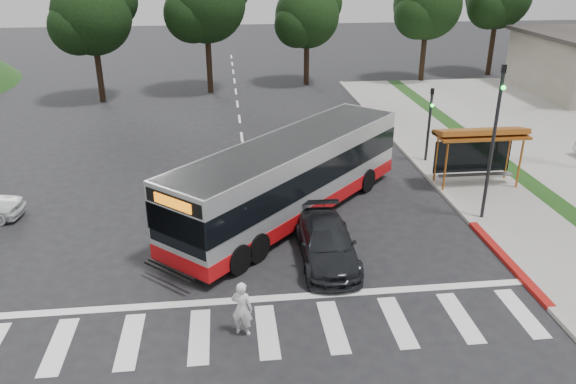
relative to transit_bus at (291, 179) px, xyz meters
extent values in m
plane|color=black|center=(-1.68, -2.88, -1.67)|extent=(140.00, 140.00, 0.00)
cube|color=gray|center=(9.32, 5.12, -1.61)|extent=(4.00, 40.00, 0.12)
cube|color=#9E9991|center=(7.32, 5.12, -1.59)|extent=(0.30, 40.00, 0.15)
cube|color=maroon|center=(7.32, -4.88, -1.59)|extent=(0.32, 6.00, 0.15)
cube|color=silver|center=(-1.68, -7.88, -1.66)|extent=(18.00, 2.60, 0.01)
cylinder|color=#A5571B|center=(7.32, 1.52, -0.40)|extent=(0.10, 0.10, 2.30)
cylinder|color=#A5571B|center=(10.92, 1.52, -0.40)|extent=(0.10, 0.10, 2.30)
cylinder|color=#A5571B|center=(7.32, 2.72, -0.40)|extent=(0.10, 0.10, 2.30)
cylinder|color=#A5571B|center=(10.92, 2.72, -0.40)|extent=(0.10, 0.10, 2.30)
cube|color=#A5571B|center=(9.12, 2.12, 0.90)|extent=(4.20, 1.60, 0.12)
cube|color=#A5571B|center=(9.12, 2.17, 1.05)|extent=(4.20, 1.32, 0.51)
cube|color=black|center=(9.12, 2.72, -0.35)|extent=(3.80, 0.06, 1.60)
cube|color=gray|center=(9.12, 2.12, -1.10)|extent=(3.60, 0.40, 0.08)
cylinder|color=black|center=(7.92, -1.38, 1.58)|extent=(0.14, 0.14, 6.50)
imported|color=black|center=(7.92, -1.38, 4.33)|extent=(0.16, 0.20, 1.00)
sphere|color=#19E533|center=(7.92, -1.56, 3.98)|extent=(0.18, 0.18, 0.18)
cylinder|color=black|center=(7.92, 5.62, 0.33)|extent=(0.14, 0.14, 4.00)
imported|color=black|center=(7.92, 5.62, 1.83)|extent=(0.16, 0.20, 1.00)
sphere|color=#19E533|center=(7.92, 5.44, 1.48)|extent=(0.18, 0.18, 0.18)
cylinder|color=black|center=(14.32, 25.12, 0.63)|extent=(0.44, 0.44, 4.40)
sphere|color=black|center=(14.32, 25.12, 4.63)|extent=(5.60, 5.60, 5.60)
sphere|color=black|center=(13.34, 24.42, 3.93)|extent=(3.92, 3.92, 3.92)
cylinder|color=black|center=(21.32, 27.12, 0.75)|extent=(0.44, 0.44, 4.84)
sphere|color=black|center=(20.34, 26.42, 4.38)|extent=(3.92, 3.92, 3.92)
cylinder|color=black|center=(-3.68, 23.12, 0.75)|extent=(0.44, 0.44, 4.84)
sphere|color=black|center=(-3.68, 23.12, 5.15)|extent=(6.00, 6.00, 6.00)
sphere|color=black|center=(-4.73, 22.37, 4.38)|extent=(4.20, 4.20, 4.20)
cylinder|color=black|center=(4.32, 25.12, 0.31)|extent=(0.44, 0.44, 3.96)
sphere|color=black|center=(4.32, 25.12, 3.91)|extent=(5.20, 5.20, 5.20)
sphere|color=black|center=(5.36, 25.90, 4.81)|extent=(3.90, 3.90, 3.90)
sphere|color=black|center=(3.41, 24.47, 3.28)|extent=(3.64, 3.64, 3.64)
cylinder|color=black|center=(-11.68, 21.12, 0.53)|extent=(0.44, 0.44, 4.40)
sphere|color=black|center=(-11.68, 21.12, 4.53)|extent=(5.60, 5.60, 5.60)
sphere|color=black|center=(-12.66, 20.42, 3.83)|extent=(3.92, 3.92, 3.92)
imported|color=white|center=(-2.40, -7.89, -0.79)|extent=(0.75, 0.63, 1.76)
imported|color=black|center=(0.82, -3.95, -0.97)|extent=(2.07, 4.88, 1.40)
camera|label=1|loc=(-2.63, -21.57, 8.80)|focal=35.00mm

